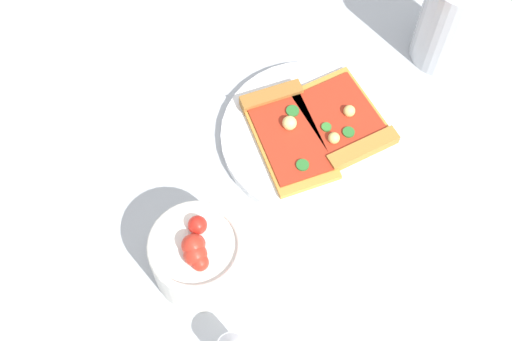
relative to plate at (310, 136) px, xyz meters
The scene contains 7 objects.
ground_plane 0.04m from the plate, 141.25° to the left, with size 2.40×2.40×0.00m, color #B2B7BC.
plate is the anchor object (origin of this frame).
pizza_slice_near 0.03m from the plate, 127.61° to the right, with size 0.16×0.12×0.02m.
pizza_slice_far 0.05m from the plate, 69.08° to the left, with size 0.14×0.11×0.02m.
salad_bowl 0.22m from the plate, 72.80° to the right, with size 0.11×0.11×0.09m.
soda_glass 0.24m from the plate, 91.38° to the left, with size 0.08×0.08×0.14m.
paper_napkin 0.30m from the plate, 126.57° to the right, with size 0.14×0.13×0.00m, color silver.
Camera 1 is at (0.36, -0.34, 0.76)m, focal length 48.29 mm.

